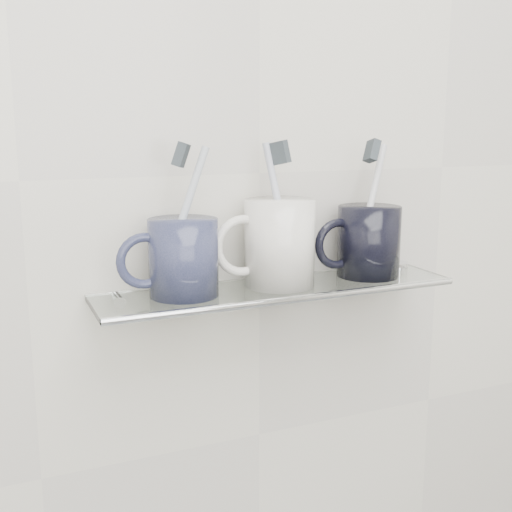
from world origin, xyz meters
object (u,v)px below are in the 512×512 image
mug_left (183,258)px  mug_center (280,243)px  shelf_glass (277,289)px  mug_right (369,241)px

mug_left → mug_center: mug_center is taller
mug_left → mug_center: 0.14m
shelf_glass → mug_left: mug_left is taller
shelf_glass → mug_right: 0.16m
mug_left → mug_center: (0.14, 0.00, 0.01)m
mug_left → mug_right: (0.28, 0.00, 0.00)m
mug_right → mug_left: bearing=156.5°
mug_left → shelf_glass: bearing=-6.3°
shelf_glass → mug_center: (0.01, 0.00, 0.06)m
mug_left → mug_right: 0.28m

